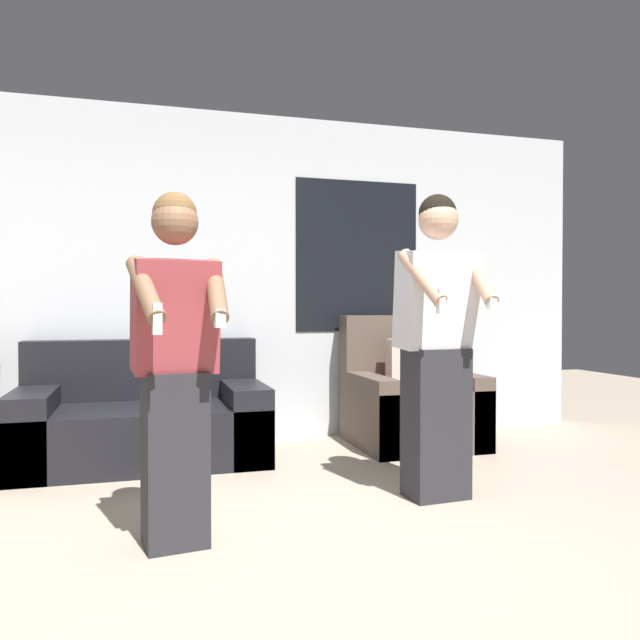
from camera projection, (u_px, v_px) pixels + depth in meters
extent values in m
plane|color=tan|center=(277.00, 586.00, 2.46)|extent=(14.00, 14.00, 0.00)
cube|color=silver|center=(205.00, 277.00, 5.08)|extent=(6.78, 0.06, 2.70)
cube|color=black|center=(357.00, 256.00, 5.40)|extent=(1.10, 0.01, 1.30)
cube|color=black|center=(144.00, 434.00, 4.43)|extent=(1.71, 0.94, 0.41)
cube|color=black|center=(143.00, 369.00, 4.77)|extent=(1.71, 0.22, 0.45)
cube|color=black|center=(34.00, 430.00, 4.23)|extent=(0.28, 0.94, 0.55)
cube|color=black|center=(243.00, 419.00, 4.63)|extent=(0.28, 0.94, 0.55)
cube|color=brown|center=(413.00, 415.00, 4.99)|extent=(0.94, 0.92, 0.48)
cube|color=brown|center=(395.00, 348.00, 5.33)|extent=(0.94, 0.20, 0.56)
cube|color=brown|center=(368.00, 411.00, 4.88)|extent=(0.18, 0.92, 0.58)
cube|color=brown|center=(455.00, 407.00, 5.10)|extent=(0.18, 0.92, 0.58)
cube|color=#994C51|center=(415.00, 386.00, 4.94)|extent=(0.80, 0.74, 0.01)
cube|color=beige|center=(409.00, 361.00, 5.05)|extent=(0.36, 0.14, 0.36)
cube|color=#28282D|center=(175.00, 458.00, 2.88)|extent=(0.31, 0.28, 0.81)
cube|color=#99383D|center=(175.00, 316.00, 2.85)|extent=(0.41, 0.32, 0.54)
sphere|color=brown|center=(175.00, 222.00, 2.84)|extent=(0.21, 0.21, 0.21)
sphere|color=brown|center=(175.00, 214.00, 2.85)|extent=(0.20, 0.20, 0.20)
cylinder|color=brown|center=(145.00, 289.00, 2.65)|extent=(0.18, 0.36, 0.31)
cube|color=white|center=(157.00, 319.00, 2.53)|extent=(0.04, 0.04, 0.13)
cylinder|color=brown|center=(216.00, 290.00, 2.78)|extent=(0.09, 0.35, 0.31)
cube|color=white|center=(220.00, 318.00, 2.63)|extent=(0.05, 0.04, 0.08)
cube|color=#28282D|center=(436.00, 423.00, 3.61)|extent=(0.36, 0.26, 0.87)
cube|color=silver|center=(437.00, 300.00, 3.59)|extent=(0.47, 0.29, 0.57)
sphere|color=tan|center=(438.00, 220.00, 3.57)|extent=(0.23, 0.23, 0.23)
sphere|color=black|center=(437.00, 213.00, 3.58)|extent=(0.22, 0.22, 0.22)
cylinder|color=tan|center=(422.00, 277.00, 3.38)|extent=(0.17, 0.37, 0.33)
cube|color=white|center=(441.00, 301.00, 3.25)|extent=(0.04, 0.04, 0.13)
cylinder|color=tan|center=(480.00, 278.00, 3.51)|extent=(0.12, 0.36, 0.33)
cube|color=white|center=(492.00, 301.00, 3.36)|extent=(0.05, 0.04, 0.08)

